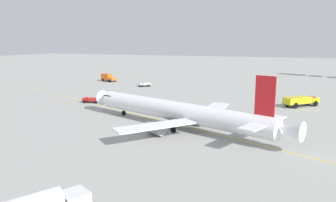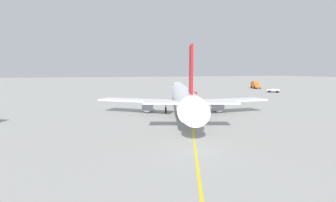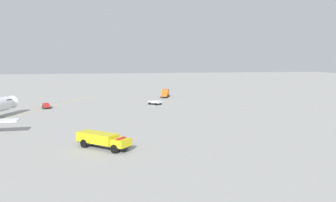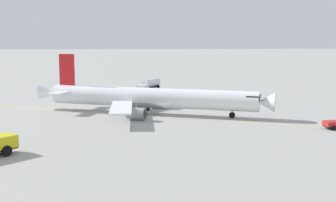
# 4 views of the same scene
# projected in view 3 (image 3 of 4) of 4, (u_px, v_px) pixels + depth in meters

# --- Properties ---
(ops_pickup_truck) EXTENTS (5.30, 2.89, 1.41)m
(ops_pickup_truck) POSITION_uv_depth(u_px,v_px,m) (46.00, 106.00, 102.36)
(ops_pickup_truck) COLOR #232326
(ops_pickup_truck) RESTS_ON ground_plane
(fire_tender_truck) EXTENTS (8.78, 8.99, 2.50)m
(fire_tender_truck) POSITION_uv_depth(u_px,v_px,m) (102.00, 139.00, 55.56)
(fire_tender_truck) COLOR #232326
(fire_tender_truck) RESTS_ON ground_plane
(pushback_tug_truck) EXTENTS (4.64, 4.54, 1.30)m
(pushback_tug_truck) POSITION_uv_depth(u_px,v_px,m) (155.00, 102.00, 110.76)
(pushback_tug_truck) COLOR #232326
(pushback_tug_truck) RESTS_ON ground_plane
(catering_truck_truck) EXTENTS (7.48, 4.62, 3.10)m
(catering_truck_truck) POSITION_uv_depth(u_px,v_px,m) (165.00, 93.00, 132.51)
(catering_truck_truck) COLOR #232326
(catering_truck_truck) RESTS_ON ground_plane
(safety_cone_near) EXTENTS (0.36, 0.36, 0.55)m
(safety_cone_near) POSITION_uv_depth(u_px,v_px,m) (36.00, 106.00, 105.99)
(safety_cone_near) COLOR orange
(safety_cone_near) RESTS_ON ground_plane
(safety_cone_mid) EXTENTS (0.36, 0.36, 0.55)m
(safety_cone_mid) POSITION_uv_depth(u_px,v_px,m) (43.00, 104.00, 110.48)
(safety_cone_mid) COLOR orange
(safety_cone_mid) RESTS_ON ground_plane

